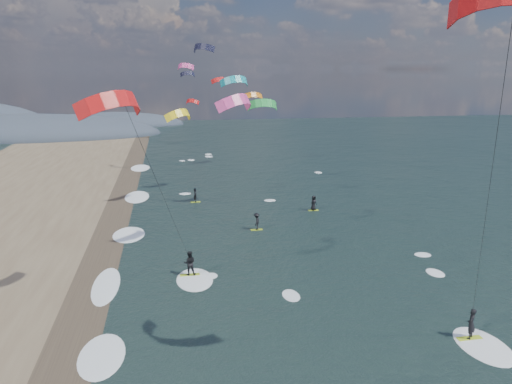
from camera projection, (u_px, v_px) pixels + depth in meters
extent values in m
cube|color=#382D23|center=(80.00, 322.00, 29.65)|extent=(3.00, 240.00, 0.00)
ellipsoid|color=#3D4756|center=(15.00, 137.00, 110.98)|extent=(64.00, 24.00, 10.00)
ellipsoid|color=#3D4756|center=(109.00, 125.00, 133.13)|extent=(40.00, 18.00, 7.00)
cube|color=#A6C422|center=(470.00, 338.00, 27.75)|extent=(1.43, 0.43, 0.06)
imported|color=black|center=(471.00, 324.00, 27.54)|extent=(0.75, 0.75, 1.76)
ellipsoid|color=white|center=(483.00, 346.00, 27.05)|extent=(2.60, 4.20, 0.12)
cylinder|color=black|center=(489.00, 192.00, 22.33)|extent=(0.02, 0.02, 17.51)
cube|color=#A6C422|center=(190.00, 275.00, 36.30)|extent=(1.43, 0.44, 0.07)
imported|color=black|center=(190.00, 263.00, 36.07)|extent=(0.92, 0.74, 1.81)
ellipsoid|color=white|center=(195.00, 280.00, 35.59)|extent=(2.60, 4.20, 0.12)
cylinder|color=black|center=(161.00, 190.00, 31.42)|extent=(0.02, 0.02, 13.68)
cube|color=#A6C422|center=(257.00, 230.00, 46.59)|extent=(1.10, 0.35, 0.05)
imported|color=black|center=(257.00, 221.00, 46.39)|extent=(0.88, 1.16, 1.58)
cube|color=#A6C422|center=(313.00, 210.00, 53.00)|extent=(1.10, 0.35, 0.05)
imported|color=black|center=(314.00, 203.00, 52.80)|extent=(0.92, 0.82, 1.58)
cube|color=#A6C422|center=(195.00, 202.00, 56.29)|extent=(1.10, 0.35, 0.05)
imported|color=black|center=(195.00, 195.00, 56.10)|extent=(0.40, 0.59, 1.56)
ellipsoid|color=white|center=(91.00, 357.00, 26.03)|extent=(2.40, 5.40, 0.11)
ellipsoid|color=white|center=(110.00, 285.00, 34.63)|extent=(2.40, 5.40, 0.11)
ellipsoid|color=white|center=(123.00, 235.00, 45.15)|extent=(2.40, 5.40, 0.11)
ellipsoid|color=white|center=(133.00, 197.00, 58.53)|extent=(2.40, 5.40, 0.11)
ellipsoid|color=white|center=(140.00, 168.00, 75.74)|extent=(2.40, 5.40, 0.11)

